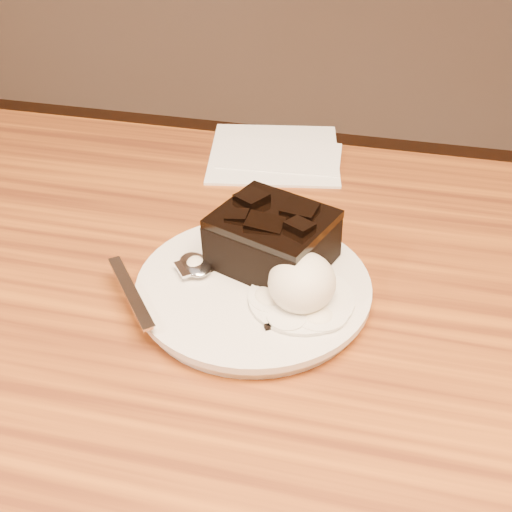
% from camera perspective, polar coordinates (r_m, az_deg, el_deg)
% --- Properties ---
extents(plate, '(0.21, 0.21, 0.02)m').
position_cam_1_polar(plate, '(0.58, -0.23, -3.05)').
color(plate, silver).
rests_on(plate, dining_table).
extents(brownie, '(0.12, 0.12, 0.05)m').
position_cam_1_polar(brownie, '(0.58, 1.51, 1.28)').
color(brownie, black).
rests_on(brownie, plate).
extents(ice_cream_scoop, '(0.06, 0.06, 0.05)m').
position_cam_1_polar(ice_cream_scoop, '(0.54, 4.16, -2.37)').
color(ice_cream_scoop, silver).
rests_on(ice_cream_scoop, plate).
extents(melt_puddle, '(0.09, 0.09, 0.00)m').
position_cam_1_polar(melt_puddle, '(0.55, 4.08, -3.90)').
color(melt_puddle, white).
rests_on(melt_puddle, plate).
extents(spoon, '(0.12, 0.14, 0.01)m').
position_cam_1_polar(spoon, '(0.59, -5.51, -0.91)').
color(spoon, silver).
rests_on(spoon, plate).
extents(napkin, '(0.19, 0.19, 0.01)m').
position_cam_1_polar(napkin, '(0.82, 1.65, 9.30)').
color(napkin, white).
rests_on(napkin, dining_table).
extents(crumb_a, '(0.01, 0.01, 0.00)m').
position_cam_1_polar(crumb_a, '(0.53, 1.10, -6.41)').
color(crumb_a, black).
rests_on(crumb_a, plate).
extents(crumb_b, '(0.01, 0.01, 0.00)m').
position_cam_1_polar(crumb_b, '(0.59, -4.20, -1.27)').
color(crumb_b, black).
rests_on(crumb_b, plate).
extents(crumb_c, '(0.01, 0.01, 0.00)m').
position_cam_1_polar(crumb_c, '(0.56, 2.32, -3.53)').
color(crumb_c, black).
rests_on(crumb_c, plate).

